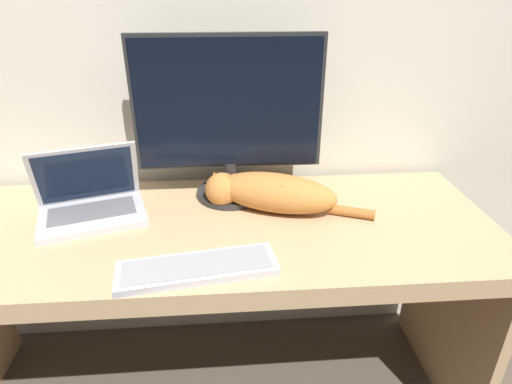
{
  "coord_description": "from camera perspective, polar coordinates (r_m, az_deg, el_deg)",
  "views": [
    {
      "loc": [
        0.07,
        -0.81,
        1.42
      ],
      "look_at": [
        0.15,
        0.3,
        0.86
      ],
      "focal_mm": 30.0,
      "sensor_mm": 36.0,
      "label": 1
    }
  ],
  "objects": [
    {
      "name": "laptop",
      "position": [
        1.44,
        -21.19,
        -1.34
      ],
      "size": [
        0.37,
        0.31,
        0.23
      ],
      "rotation": [
        0.0,
        0.0,
        0.29
      ],
      "color": "#B7B7BC",
      "rests_on": "desk"
    },
    {
      "name": "monitor",
      "position": [
        1.39,
        -3.66,
        9.87
      ],
      "size": [
        0.61,
        0.23,
        0.54
      ],
      "color": "#282828",
      "rests_on": "desk"
    },
    {
      "name": "wall_back",
      "position": [
        1.54,
        -7.52,
        21.89
      ],
      "size": [
        6.4,
        0.06,
        2.6
      ],
      "color": "beige",
      "rests_on": "ground_plane"
    },
    {
      "name": "cat",
      "position": [
        1.37,
        1.73,
        0.07
      ],
      "size": [
        0.54,
        0.28,
        0.12
      ],
      "rotation": [
        0.0,
        0.0,
        -0.38
      ],
      "color": "#C67A38",
      "rests_on": "desk"
    },
    {
      "name": "desk",
      "position": [
        1.4,
        -6.49,
        -9.21
      ],
      "size": [
        1.79,
        0.66,
        0.74
      ],
      "color": "tan",
      "rests_on": "ground_plane"
    },
    {
      "name": "external_keyboard",
      "position": [
        1.12,
        -7.83,
        -10.0
      ],
      "size": [
        0.42,
        0.19,
        0.02
      ],
      "rotation": [
        0.0,
        0.0,
        0.14
      ],
      "color": "#BCBCC1",
      "rests_on": "desk"
    }
  ]
}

